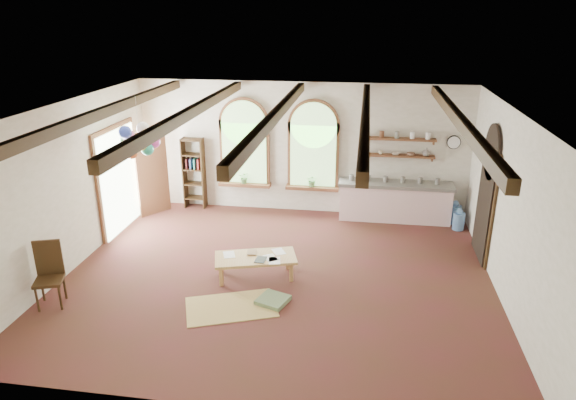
% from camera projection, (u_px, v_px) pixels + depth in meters
% --- Properties ---
extents(floor, '(8.00, 8.00, 0.00)m').
position_uv_depth(floor, '(278.00, 276.00, 9.78)').
color(floor, '#552423').
rests_on(floor, ground).
extents(ceiling_beams, '(6.20, 6.80, 0.18)m').
position_uv_depth(ceiling_beams, '(276.00, 114.00, 8.70)').
color(ceiling_beams, '#362611').
rests_on(ceiling_beams, ceiling).
extents(window_left, '(1.30, 0.28, 2.20)m').
position_uv_depth(window_left, '(244.00, 146.00, 12.58)').
color(window_left, brown).
rests_on(window_left, floor).
extents(window_right, '(1.30, 0.28, 2.20)m').
position_uv_depth(window_right, '(313.00, 148.00, 12.34)').
color(window_right, brown).
rests_on(window_right, floor).
extents(left_doorway, '(0.10, 1.90, 2.50)m').
position_uv_depth(left_doorway, '(119.00, 180.00, 11.60)').
color(left_doorway, brown).
rests_on(left_doorway, floor).
extents(right_doorway, '(0.10, 1.30, 2.40)m').
position_uv_depth(right_doorway, '(485.00, 206.00, 10.23)').
color(right_doorway, black).
rests_on(right_doorway, floor).
extents(kitchen_counter, '(2.68, 0.62, 0.94)m').
position_uv_depth(kitchen_counter, '(395.00, 201.00, 12.26)').
color(kitchen_counter, silver).
rests_on(kitchen_counter, floor).
extents(wall_shelf_lower, '(1.70, 0.24, 0.04)m').
position_uv_depth(wall_shelf_lower, '(398.00, 156.00, 12.05)').
color(wall_shelf_lower, brown).
rests_on(wall_shelf_lower, wall_back).
extents(wall_shelf_upper, '(1.70, 0.24, 0.04)m').
position_uv_depth(wall_shelf_upper, '(399.00, 139.00, 11.91)').
color(wall_shelf_upper, brown).
rests_on(wall_shelf_upper, wall_back).
extents(wall_clock, '(0.32, 0.04, 0.32)m').
position_uv_depth(wall_clock, '(454.00, 142.00, 11.82)').
color(wall_clock, black).
rests_on(wall_clock, wall_back).
extents(bookshelf, '(0.53, 0.32, 1.80)m').
position_uv_depth(bookshelf, '(194.00, 173.00, 12.92)').
color(bookshelf, '#362611').
rests_on(bookshelf, floor).
extents(coffee_table, '(1.64, 1.08, 0.43)m').
position_uv_depth(coffee_table, '(255.00, 259.00, 9.62)').
color(coffee_table, tan).
rests_on(coffee_table, floor).
extents(side_chair, '(0.57, 0.57, 1.13)m').
position_uv_depth(side_chair, '(51.00, 287.00, 8.74)').
color(side_chair, '#362611').
rests_on(side_chair, floor).
extents(floor_mat, '(1.74, 1.41, 0.02)m').
position_uv_depth(floor_mat, '(231.00, 307.00, 8.75)').
color(floor_mat, '#D4C26A').
rests_on(floor_mat, floor).
extents(floor_cushion, '(0.62, 0.62, 0.08)m').
position_uv_depth(floor_cushion, '(273.00, 300.00, 8.89)').
color(floor_cushion, '#6C885E').
rests_on(floor_cushion, floor).
extents(water_jug_a, '(0.27, 0.27, 0.52)m').
position_uv_depth(water_jug_a, '(459.00, 220.00, 11.79)').
color(water_jug_a, '#5480B5').
rests_on(water_jug_a, floor).
extents(water_jug_b, '(0.29, 0.29, 0.57)m').
position_uv_depth(water_jug_b, '(454.00, 213.00, 12.14)').
color(water_jug_b, '#5480B5').
rests_on(water_jug_b, floor).
extents(balloon_cluster, '(0.87, 0.91, 1.16)m').
position_uv_depth(balloon_cluster, '(139.00, 140.00, 10.23)').
color(balloon_cluster, white).
rests_on(balloon_cluster, floor).
extents(table_book, '(0.20, 0.27, 0.02)m').
position_uv_depth(table_book, '(247.00, 252.00, 9.75)').
color(table_book, olive).
rests_on(table_book, coffee_table).
extents(tablet, '(0.20, 0.28, 0.01)m').
position_uv_depth(tablet, '(261.00, 260.00, 9.47)').
color(tablet, black).
rests_on(tablet, coffee_table).
extents(potted_plant_left, '(0.27, 0.23, 0.30)m').
position_uv_depth(potted_plant_left, '(244.00, 177.00, 12.76)').
color(potted_plant_left, '#598C4C').
rests_on(potted_plant_left, window_left).
extents(potted_plant_right, '(0.27, 0.23, 0.30)m').
position_uv_depth(potted_plant_right, '(312.00, 181.00, 12.52)').
color(potted_plant_right, '#598C4C').
rests_on(potted_plant_right, window_right).
extents(shelf_cup_a, '(0.12, 0.10, 0.10)m').
position_uv_depth(shelf_cup_a, '(366.00, 152.00, 12.13)').
color(shelf_cup_a, white).
rests_on(shelf_cup_a, wall_shelf_lower).
extents(shelf_cup_b, '(0.10, 0.10, 0.09)m').
position_uv_depth(shelf_cup_b, '(381.00, 152.00, 12.08)').
color(shelf_cup_b, beige).
rests_on(shelf_cup_b, wall_shelf_lower).
extents(shelf_bowl_a, '(0.22, 0.22, 0.05)m').
position_uv_depth(shelf_bowl_a, '(396.00, 154.00, 12.04)').
color(shelf_bowl_a, beige).
rests_on(shelf_bowl_a, wall_shelf_lower).
extents(shelf_bowl_b, '(0.20, 0.20, 0.06)m').
position_uv_depth(shelf_bowl_b, '(411.00, 154.00, 11.99)').
color(shelf_bowl_b, '#8C664C').
rests_on(shelf_bowl_b, wall_shelf_lower).
extents(shelf_vase, '(0.18, 0.18, 0.19)m').
position_uv_depth(shelf_vase, '(426.00, 152.00, 11.92)').
color(shelf_vase, slate).
rests_on(shelf_vase, wall_shelf_lower).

